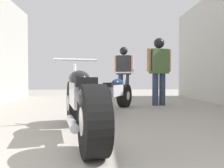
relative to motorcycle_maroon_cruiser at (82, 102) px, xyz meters
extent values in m
plane|color=#9E998E|center=(0.40, 1.62, -0.40)|extent=(18.54, 18.54, 0.00)
cylinder|color=black|center=(-0.16, 0.74, -0.09)|extent=(0.33, 0.66, 0.63)
cylinder|color=silver|center=(-0.16, 0.74, -0.09)|extent=(0.26, 0.28, 0.24)
cylinder|color=black|center=(0.15, -0.65, -0.09)|extent=(0.33, 0.66, 0.63)
cylinder|color=silver|center=(0.15, -0.65, -0.09)|extent=(0.26, 0.28, 0.24)
cube|color=silver|center=(-0.01, 0.04, 0.09)|extent=(0.36, 0.66, 0.27)
ellipsoid|color=black|center=(-0.05, 0.25, 0.26)|extent=(0.36, 0.55, 0.22)
cube|color=black|center=(0.03, -0.13, 0.24)|extent=(0.31, 0.51, 0.10)
ellipsoid|color=black|center=(0.13, -0.60, 0.11)|extent=(0.34, 0.48, 0.24)
cylinder|color=silver|center=(-0.15, 0.70, 0.21)|extent=(0.10, 0.25, 0.57)
cylinder|color=silver|center=(-0.14, 0.66, 0.54)|extent=(0.60, 0.16, 0.04)
cylinder|color=silver|center=(-0.08, -0.27, -0.18)|extent=(0.20, 0.55, 0.09)
cylinder|color=black|center=(0.78, 2.64, -0.13)|extent=(0.41, 0.57, 0.54)
cylinder|color=silver|center=(0.78, 2.64, -0.13)|extent=(0.27, 0.27, 0.21)
cylinder|color=black|center=(0.23, 1.55, -0.13)|extent=(0.41, 0.57, 0.54)
cylinder|color=silver|center=(0.23, 1.55, -0.13)|extent=(0.27, 0.27, 0.21)
cube|color=silver|center=(0.51, 2.10, 0.02)|extent=(0.42, 0.57, 0.24)
ellipsoid|color=navy|center=(0.59, 2.26, 0.17)|extent=(0.39, 0.49, 0.19)
cube|color=black|center=(0.44, 1.96, 0.15)|extent=(0.35, 0.45, 0.08)
ellipsoid|color=navy|center=(0.25, 1.59, 0.04)|extent=(0.36, 0.43, 0.20)
cylinder|color=silver|center=(0.77, 2.61, 0.12)|extent=(0.13, 0.21, 0.49)
cylinder|color=silver|center=(0.75, 2.58, 0.41)|extent=(0.48, 0.26, 0.03)
cylinder|color=silver|center=(0.29, 1.93, -0.21)|extent=(0.28, 0.45, 0.08)
cylinder|color=#2D3851|center=(0.88, 4.58, 0.00)|extent=(0.19, 0.19, 0.80)
cylinder|color=#2D3851|center=(1.07, 4.52, 0.00)|extent=(0.19, 0.19, 0.80)
cube|color=#2D2D33|center=(0.97, 4.55, 0.70)|extent=(0.49, 0.36, 0.61)
cylinder|color=beige|center=(0.71, 4.63, 0.73)|extent=(0.14, 0.14, 0.56)
cylinder|color=beige|center=(1.24, 4.46, 0.73)|extent=(0.14, 0.14, 0.56)
sphere|color=black|center=(0.97, 4.55, 1.14)|extent=(0.22, 0.22, 0.22)
sphere|color=black|center=(0.97, 4.55, 1.16)|extent=(0.26, 0.26, 0.26)
cylinder|color=#2D3851|center=(1.78, 2.95, 0.00)|extent=(0.19, 0.19, 0.80)
cylinder|color=#2D3851|center=(1.59, 2.89, 0.00)|extent=(0.19, 0.19, 0.80)
cube|color=#476638|center=(1.68, 2.92, 0.70)|extent=(0.49, 0.34, 0.61)
cylinder|color=#9E7051|center=(1.95, 2.99, 0.72)|extent=(0.13, 0.13, 0.56)
cylinder|color=#9E7051|center=(1.42, 2.85, 0.72)|extent=(0.13, 0.13, 0.56)
sphere|color=black|center=(1.68, 2.92, 1.14)|extent=(0.22, 0.22, 0.22)
sphere|color=black|center=(1.68, 2.92, 1.15)|extent=(0.26, 0.26, 0.26)
camera|label=1|loc=(0.20, -2.51, 0.27)|focal=35.33mm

